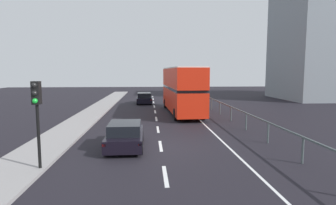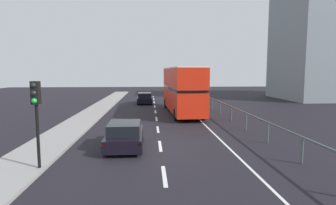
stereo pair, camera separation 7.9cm
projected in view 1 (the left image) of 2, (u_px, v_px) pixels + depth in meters
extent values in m
cube|color=black|center=(161.00, 147.00, 14.82)|extent=(74.23, 120.00, 0.10)
cube|color=gray|center=(45.00, 147.00, 14.40)|extent=(2.49, 80.00, 0.14)
cube|color=silver|center=(165.00, 176.00, 10.59)|extent=(0.16, 2.20, 0.01)
cube|color=silver|center=(161.00, 146.00, 14.88)|extent=(0.16, 2.20, 0.01)
cube|color=silver|center=(158.00, 129.00, 19.16)|extent=(0.16, 2.20, 0.01)
cube|color=silver|center=(156.00, 119.00, 23.45)|extent=(0.16, 2.20, 0.01)
cube|color=silver|center=(155.00, 112.00, 27.73)|extent=(0.16, 2.20, 0.01)
cube|color=silver|center=(154.00, 106.00, 32.02)|extent=(0.16, 2.20, 0.01)
cube|color=silver|center=(154.00, 102.00, 36.30)|extent=(0.16, 2.20, 0.01)
cube|color=silver|center=(153.00, 99.00, 40.59)|extent=(0.16, 2.20, 0.01)
cube|color=silver|center=(153.00, 97.00, 44.87)|extent=(0.16, 2.20, 0.01)
cube|color=silver|center=(197.00, 118.00, 23.99)|extent=(0.12, 46.00, 0.01)
cube|color=#465152|center=(225.00, 104.00, 24.02)|extent=(0.08, 42.00, 0.08)
cylinder|color=#465152|center=(303.00, 151.00, 11.94)|extent=(0.10, 0.10, 1.16)
cylinder|color=#465152|center=(268.00, 133.00, 15.41)|extent=(0.10, 0.10, 1.16)
cylinder|color=#465152|center=(246.00, 122.00, 18.88)|extent=(0.10, 0.10, 1.16)
cylinder|color=#465152|center=(231.00, 114.00, 22.35)|extent=(0.10, 0.10, 1.16)
cylinder|color=#465152|center=(220.00, 108.00, 25.82)|extent=(0.10, 0.10, 1.16)
cylinder|color=#465152|center=(212.00, 104.00, 29.29)|extent=(0.10, 0.10, 1.16)
cylinder|color=#465152|center=(205.00, 101.00, 32.77)|extent=(0.10, 0.10, 1.16)
cylinder|color=#465152|center=(200.00, 98.00, 36.24)|extent=(0.10, 0.10, 1.16)
cylinder|color=#465152|center=(195.00, 96.00, 39.71)|extent=(0.10, 0.10, 1.16)
cylinder|color=#465152|center=(191.00, 94.00, 43.18)|extent=(0.10, 0.10, 1.16)
cube|color=red|center=(182.00, 99.00, 26.61)|extent=(2.97, 11.21, 1.97)
cube|color=black|center=(182.00, 88.00, 26.49)|extent=(2.97, 10.77, 0.24)
cube|color=red|center=(182.00, 78.00, 26.38)|extent=(2.97, 11.21, 1.74)
cube|color=silver|center=(182.00, 68.00, 26.28)|extent=(2.91, 10.99, 0.10)
cube|color=black|center=(174.00, 94.00, 32.07)|extent=(2.25, 0.14, 1.38)
cube|color=yellow|center=(174.00, 73.00, 31.80)|extent=(1.50, 0.10, 0.28)
cylinder|color=black|center=(165.00, 103.00, 30.68)|extent=(0.32, 1.01, 1.00)
cylinder|color=black|center=(186.00, 103.00, 30.93)|extent=(0.32, 1.01, 1.00)
cylinder|color=black|center=(175.00, 114.00, 22.66)|extent=(0.32, 1.01, 1.00)
cylinder|color=black|center=(203.00, 114.00, 22.92)|extent=(0.32, 1.01, 1.00)
cube|color=black|center=(125.00, 138.00, 14.59)|extent=(1.87, 4.07, 0.62)
cube|color=black|center=(125.00, 128.00, 14.32)|extent=(1.63, 2.25, 0.55)
cube|color=red|center=(104.00, 145.00, 12.53)|extent=(0.16, 0.06, 0.12)
cube|color=red|center=(140.00, 145.00, 12.66)|extent=(0.16, 0.06, 0.12)
cylinder|color=black|center=(112.00, 136.00, 15.86)|extent=(0.21, 0.64, 0.64)
cylinder|color=black|center=(142.00, 135.00, 15.99)|extent=(0.21, 0.64, 0.64)
cylinder|color=black|center=(106.00, 148.00, 13.23)|extent=(0.21, 0.64, 0.64)
cylinder|color=black|center=(141.00, 148.00, 13.36)|extent=(0.21, 0.64, 0.64)
cylinder|color=black|center=(38.00, 125.00, 10.88)|extent=(0.12, 0.12, 3.46)
cube|color=black|center=(36.00, 93.00, 10.74)|extent=(0.30, 0.30, 0.90)
sphere|color=black|center=(34.00, 85.00, 10.54)|extent=(0.20, 0.20, 0.20)
sphere|color=black|center=(35.00, 93.00, 10.57)|extent=(0.20, 0.20, 0.20)
sphere|color=green|center=(35.00, 101.00, 10.61)|extent=(0.20, 0.20, 0.20)
cube|color=black|center=(144.00, 100.00, 34.89)|extent=(1.96, 4.13, 0.64)
cube|color=black|center=(144.00, 95.00, 34.63)|extent=(1.68, 2.29, 0.55)
cube|color=red|center=(138.00, 100.00, 32.81)|extent=(0.16, 0.06, 0.12)
cube|color=red|center=(151.00, 100.00, 32.97)|extent=(0.16, 0.06, 0.12)
cylinder|color=black|center=(138.00, 100.00, 36.16)|extent=(0.22, 0.65, 0.64)
cylinder|color=black|center=(150.00, 100.00, 36.32)|extent=(0.22, 0.65, 0.64)
cylinder|color=black|center=(137.00, 102.00, 33.51)|extent=(0.22, 0.65, 0.64)
cylinder|color=black|center=(151.00, 102.00, 33.67)|extent=(0.22, 0.65, 0.64)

